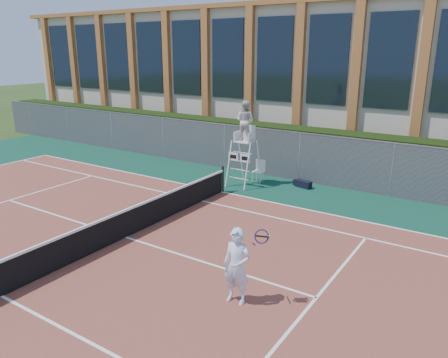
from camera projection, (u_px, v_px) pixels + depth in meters
The scene contains 12 objects.
ground at pixel (126, 238), 13.85m from camera, with size 120.00×120.00×0.00m, color #233814.
apron at pixel (147, 228), 14.65m from camera, with size 36.00×20.00×0.01m, color #0C3526.
tennis_court at pixel (126, 237), 13.84m from camera, with size 23.77×10.97×0.02m, color brown.
tennis_net at pixel (125, 222), 13.69m from camera, with size 0.10×11.30×1.10m.
fence at pixel (260, 152), 20.58m from camera, with size 40.00×0.06×2.20m, color #595E60, non-canonical shape.
hedge at pixel (272, 147), 21.54m from camera, with size 40.00×1.40×2.20m, color black.
building at pixel (332, 76), 27.03m from camera, with size 45.00×10.60×8.22m.
umpire_chair at pixel (245, 123), 18.61m from camera, with size 1.04×1.60×3.72m.
plastic_chair at pixel (259, 169), 19.53m from camera, with size 0.47×0.47×1.00m.
sports_bag_near at pixel (303, 184), 18.84m from camera, with size 0.72×0.29×0.31m, color black.
sports_bag_far at pixel (300, 183), 19.09m from camera, with size 0.60×0.26×0.24m, color black.
tennis_player at pixel (237, 266), 10.06m from camera, with size 1.04×0.71×1.86m.
Camera 1 is at (9.60, -8.92, 5.77)m, focal length 35.00 mm.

